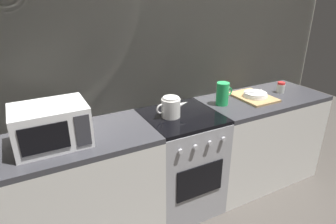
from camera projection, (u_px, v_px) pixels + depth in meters
name	position (u px, v px, depth m)	size (l,w,h in m)	color
ground_plane	(180.00, 203.00, 2.69)	(8.00, 8.00, 0.00)	#47423D
back_wall	(163.00, 70.00, 2.48)	(3.60, 0.05, 2.40)	#B2AD9E
counter_left	(75.00, 194.00, 2.13)	(1.20, 0.60, 0.90)	silver
stove_unit	(181.00, 162.00, 2.51)	(0.60, 0.63, 0.90)	#9E9EA3
counter_right	(258.00, 139.00, 2.90)	(1.20, 0.60, 0.90)	silver
microwave	(51.00, 125.00, 1.85)	(0.46, 0.35, 0.27)	white
kettle	(171.00, 107.00, 2.27)	(0.28, 0.15, 0.17)	white
pitcher	(223.00, 94.00, 2.51)	(0.16, 0.11, 0.20)	green
dish_pile	(254.00, 96.00, 2.68)	(0.30, 0.40, 0.07)	tan
spice_jar	(281.00, 87.00, 2.82)	(0.08, 0.08, 0.10)	silver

